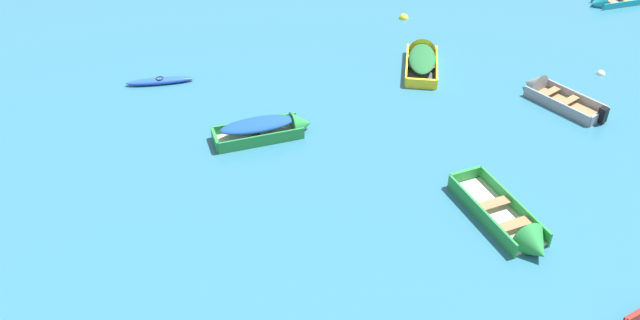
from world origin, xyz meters
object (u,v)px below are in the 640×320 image
object	(u,v)px
rowboat_yellow_midfield_left	(422,57)
mooring_buoy_trailing	(601,74)
rowboat_grey_far_right	(548,93)
rowboat_green_back_row_right	(272,127)
mooring_buoy_between_boats_left	(404,18)
kayak_blue_far_left	(160,81)
rowboat_green_outer_left	(516,230)
rowboat_turquoise_foreground_center	(607,2)

from	to	relation	value
rowboat_yellow_midfield_left	mooring_buoy_trailing	bearing A→B (deg)	-18.41
rowboat_yellow_midfield_left	rowboat_grey_far_right	bearing A→B (deg)	-42.62
rowboat_green_back_row_right	rowboat_grey_far_right	world-z (taller)	rowboat_grey_far_right
mooring_buoy_trailing	mooring_buoy_between_boats_left	world-z (taller)	mooring_buoy_between_boats_left
rowboat_grey_far_right	rowboat_yellow_midfield_left	bearing A→B (deg)	137.38
kayak_blue_far_left	rowboat_green_outer_left	size ratio (longest dim) A/B	0.64
rowboat_yellow_midfield_left	rowboat_turquoise_foreground_center	distance (m)	12.47
rowboat_grey_far_right	rowboat_turquoise_foreground_center	world-z (taller)	rowboat_grey_far_right
rowboat_yellow_midfield_left	mooring_buoy_trailing	world-z (taller)	rowboat_yellow_midfield_left
rowboat_turquoise_foreground_center	kayak_blue_far_left	bearing A→B (deg)	-170.27
rowboat_green_back_row_right	rowboat_turquoise_foreground_center	xyz separation A→B (m)	(19.01, 8.82, -0.20)
rowboat_turquoise_foreground_center	rowboat_grey_far_right	bearing A→B (deg)	-132.26
rowboat_green_outer_left	rowboat_grey_far_right	bearing A→B (deg)	57.19
rowboat_green_back_row_right	rowboat_green_outer_left	xyz separation A→B (m)	(6.64, -6.99, -0.12)
rowboat_grey_far_right	rowboat_turquoise_foreground_center	size ratio (longest dim) A/B	1.06
rowboat_turquoise_foreground_center	mooring_buoy_between_boats_left	bearing A→B (deg)	177.73
rowboat_green_outer_left	rowboat_green_back_row_right	bearing A→B (deg)	133.53
rowboat_yellow_midfield_left	rowboat_green_outer_left	bearing A→B (deg)	-93.52
mooring_buoy_trailing	rowboat_green_outer_left	bearing A→B (deg)	-132.10
kayak_blue_far_left	mooring_buoy_between_boats_left	bearing A→B (deg)	19.94
rowboat_turquoise_foreground_center	mooring_buoy_trailing	xyz separation A→B (m)	(-4.27, -6.85, -0.15)
kayak_blue_far_left	mooring_buoy_trailing	xyz separation A→B (m)	(18.89, -2.88, -0.13)
rowboat_grey_far_right	kayak_blue_far_left	bearing A→B (deg)	164.78
rowboat_grey_far_right	rowboat_green_back_row_right	bearing A→B (deg)	-177.10
rowboat_yellow_midfield_left	mooring_buoy_between_boats_left	size ratio (longest dim) A/B	8.42
rowboat_yellow_midfield_left	rowboat_green_outer_left	xyz separation A→B (m)	(-0.70, -11.42, -0.10)
rowboat_yellow_midfield_left	mooring_buoy_between_boats_left	xyz separation A→B (m)	(0.65, 4.83, -0.33)
kayak_blue_far_left	mooring_buoy_between_boats_left	world-z (taller)	kayak_blue_far_left
mooring_buoy_trailing	kayak_blue_far_left	bearing A→B (deg)	171.33
kayak_blue_far_left	mooring_buoy_trailing	distance (m)	19.11
rowboat_turquoise_foreground_center	mooring_buoy_trailing	distance (m)	8.08
rowboat_green_back_row_right	rowboat_turquoise_foreground_center	distance (m)	20.95
rowboat_green_outer_left	mooring_buoy_trailing	size ratio (longest dim) A/B	12.40
rowboat_green_outer_left	mooring_buoy_trailing	bearing A→B (deg)	47.90
rowboat_grey_far_right	mooring_buoy_between_boats_left	xyz separation A→B (m)	(-3.53, 8.68, -0.20)
kayak_blue_far_left	rowboat_yellow_midfield_left	distance (m)	11.51
rowboat_green_outer_left	mooring_buoy_trailing	xyz separation A→B (m)	(8.09, 8.96, -0.23)
kayak_blue_far_left	rowboat_turquoise_foreground_center	distance (m)	23.51
rowboat_green_back_row_right	mooring_buoy_between_boats_left	world-z (taller)	rowboat_green_back_row_right
rowboat_turquoise_foreground_center	mooring_buoy_between_boats_left	size ratio (longest dim) A/B	7.41
kayak_blue_far_left	rowboat_turquoise_foreground_center	xyz separation A→B (m)	(23.17, 3.97, 0.02)
rowboat_turquoise_foreground_center	rowboat_green_back_row_right	bearing A→B (deg)	-155.10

